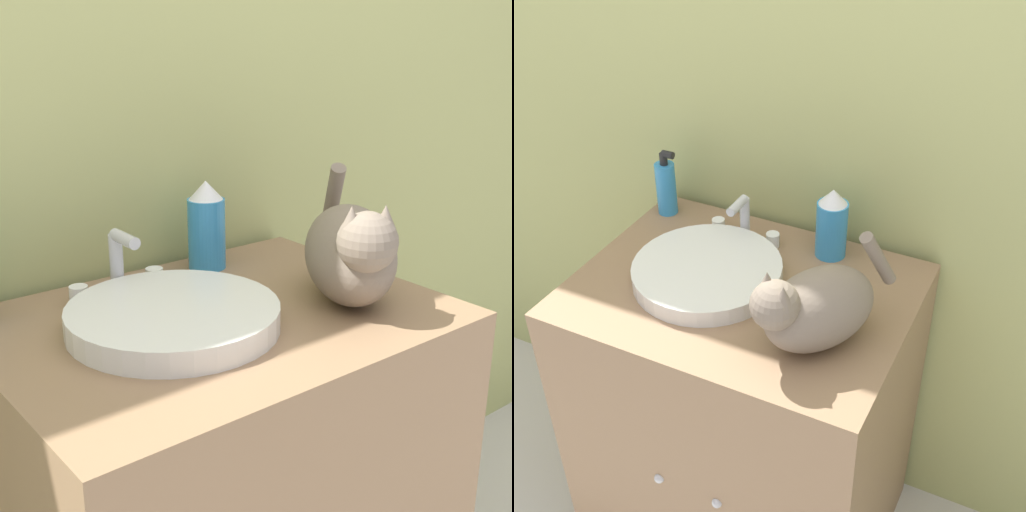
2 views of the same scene
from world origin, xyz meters
The scene contains 7 objects.
wall_back centered at (0.00, 0.60, 1.25)m, with size 6.00×0.05×2.50m.
vanity_cabinet centered at (0.00, 0.28, 0.41)m, with size 0.74×0.57×0.82m.
sink_basin centered at (-0.09, 0.28, 0.84)m, with size 0.34×0.34×0.04m.
faucet centered at (-0.09, 0.45, 0.87)m, with size 0.18×0.09×0.12m.
cat centered at (0.21, 0.18, 0.91)m, with size 0.25×0.32×0.22m.
soap_bottle centered at (-0.32, 0.48, 0.89)m, with size 0.05×0.05×0.18m.
spray_bottle centered at (0.12, 0.49, 0.90)m, with size 0.07×0.07×0.17m.
Camera 2 is at (0.60, -0.82, 1.78)m, focal length 50.00 mm.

